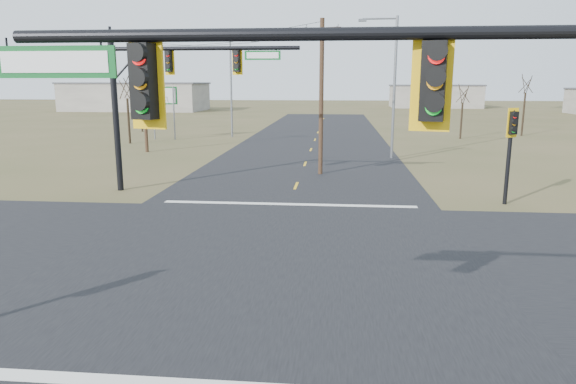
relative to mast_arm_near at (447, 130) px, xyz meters
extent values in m
plane|color=brown|center=(-3.73, 8.87, -5.03)|extent=(320.00, 320.00, 0.00)
cube|color=black|center=(-3.73, 8.87, -5.02)|extent=(160.00, 14.00, 0.02)
cube|color=black|center=(-3.73, 8.87, -5.02)|extent=(14.00, 160.00, 0.02)
cube|color=silver|center=(-3.73, 16.37, -5.00)|extent=(12.00, 0.40, 0.01)
cylinder|color=black|center=(-1.15, 0.00, 1.26)|extent=(9.84, 0.18, 0.18)
cube|color=#0C581F|center=(-5.53, 0.00, 0.91)|extent=(1.80, 0.05, 0.45)
cylinder|color=black|center=(-13.06, 18.90, -1.05)|extent=(0.32, 0.32, 7.95)
cylinder|color=black|center=(-8.24, 18.90, 2.32)|extent=(9.66, 0.20, 0.20)
cube|color=#0C581F|center=(-5.26, 18.90, 1.97)|extent=(1.80, 0.05, 0.45)
cylinder|color=black|center=(6.53, 17.50, -2.83)|extent=(0.19, 0.19, 4.39)
cylinder|color=#412E1C|center=(-2.51, 24.85, -0.30)|extent=(0.27, 0.27, 9.45)
cube|color=#412E1C|center=(-2.51, 24.85, 3.82)|extent=(2.26, 0.70, 0.12)
cylinder|color=#412E1C|center=(-17.37, 34.32, -0.35)|extent=(0.27, 0.27, 9.36)
cube|color=#412E1C|center=(-17.37, 34.32, 3.73)|extent=(2.23, 0.77, 0.12)
cylinder|color=slate|center=(-20.13, 43.92, -2.37)|extent=(0.14, 0.14, 5.31)
cylinder|color=slate|center=(-18.01, 43.92, -2.37)|extent=(0.14, 0.14, 5.31)
cube|color=#0C581F|center=(-19.07, 43.92, -0.61)|extent=(2.79, 0.66, 1.77)
cylinder|color=slate|center=(2.69, 32.42, 0.20)|extent=(0.21, 0.21, 10.45)
cylinder|color=slate|center=(1.44, 32.42, 5.22)|extent=(2.51, 0.13, 0.13)
cube|color=slate|center=(0.18, 32.42, 5.12)|extent=(0.59, 0.30, 0.19)
cylinder|color=slate|center=(-12.68, 46.87, 0.07)|extent=(0.20, 0.20, 10.19)
cylinder|color=slate|center=(-11.45, 46.87, 4.97)|extent=(2.45, 0.12, 0.12)
cube|color=slate|center=(-10.23, 46.87, 4.87)|extent=(0.59, 0.31, 0.18)
cylinder|color=black|center=(-21.22, 40.10, -2.90)|extent=(0.21, 0.21, 4.25)
cylinder|color=black|center=(-24.60, 52.05, -2.78)|extent=(0.21, 0.21, 4.49)
cylinder|color=black|center=(11.23, 47.44, -3.18)|extent=(0.19, 0.19, 3.70)
cylinder|color=black|center=(18.67, 51.33, -2.71)|extent=(0.20, 0.20, 4.62)
cube|color=#AAA396|center=(-43.73, 98.87, -2.28)|extent=(28.00, 14.00, 5.50)
cube|color=#AAA396|center=(21.27, 118.87, -2.53)|extent=(20.00, 12.00, 5.00)
camera|label=1|loc=(-1.50, -7.19, 0.62)|focal=32.00mm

